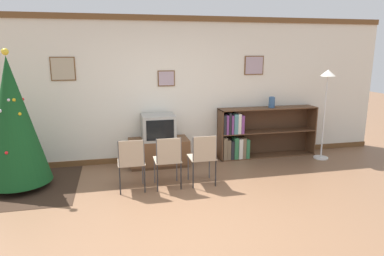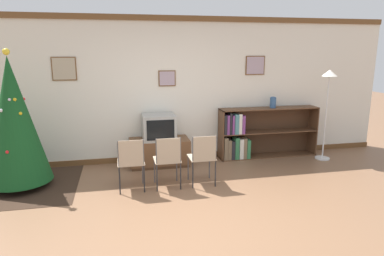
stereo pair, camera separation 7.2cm
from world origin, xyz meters
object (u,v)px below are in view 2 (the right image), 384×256
object	(u,v)px
folding_chair_center	(168,159)
standing_lamp	(328,91)
tv_console	(159,152)
television	(159,127)
folding_chair_left	(131,161)
vase	(273,102)
christmas_tree	(14,121)
bookshelf	(250,135)
folding_chair_right	(203,157)

from	to	relation	value
folding_chair_center	standing_lamp	world-z (taller)	standing_lamp
tv_console	folding_chair_center	bearing A→B (deg)	-90.00
television	folding_chair_left	distance (m)	1.27
tv_console	television	xyz separation A→B (m)	(0.00, -0.00, 0.48)
folding_chair_left	tv_console	bearing A→B (deg)	63.79
vase	folding_chair_left	bearing A→B (deg)	-156.56
christmas_tree	bookshelf	distance (m)	4.15
television	vase	bearing A→B (deg)	2.56
television	folding_chair_left	bearing A→B (deg)	-116.26
folding_chair_center	vase	distance (m)	2.64
christmas_tree	bookshelf	size ratio (longest dim) A/B	1.06
television	folding_chair_right	world-z (taller)	television
christmas_tree	television	bearing A→B (deg)	14.88
folding_chair_right	vase	bearing A→B (deg)	35.49
standing_lamp	folding_chair_left	bearing A→B (deg)	-167.64
folding_chair_right	vase	size ratio (longest dim) A/B	3.84
christmas_tree	bookshelf	xyz separation A→B (m)	(4.05, 0.70, -0.60)
television	vase	xyz separation A→B (m)	(2.26, 0.10, 0.37)
christmas_tree	standing_lamp	bearing A→B (deg)	3.11
television	folding_chair_right	bearing A→B (deg)	-63.74
bookshelf	standing_lamp	xyz separation A→B (m)	(1.36, -0.41, 0.88)
tv_console	vase	size ratio (longest dim) A/B	5.07
television	christmas_tree	bearing A→B (deg)	-165.12
standing_lamp	tv_console	bearing A→B (deg)	174.55
tv_console	folding_chair_left	distance (m)	1.27
tv_console	bookshelf	xyz separation A→B (m)	(1.81, 0.10, 0.21)
christmas_tree	standing_lamp	world-z (taller)	christmas_tree
television	folding_chair_center	xyz separation A→B (m)	(-0.00, -1.12, -0.25)
folding_chair_left	standing_lamp	xyz separation A→B (m)	(3.72, 0.82, 0.86)
folding_chair_right	vase	xyz separation A→B (m)	(1.71, 1.22, 0.62)
tv_console	television	distance (m)	0.48
tv_console	folding_chair_center	distance (m)	1.14
vase	christmas_tree	bearing A→B (deg)	-171.21
christmas_tree	tv_console	distance (m)	2.45
vase	standing_lamp	bearing A→B (deg)	-23.68
bookshelf	christmas_tree	bearing A→B (deg)	-170.20
christmas_tree	folding_chair_left	size ratio (longest dim) A/B	2.57
television	tv_console	bearing A→B (deg)	90.00
vase	television	bearing A→B (deg)	-177.44
bookshelf	standing_lamp	world-z (taller)	standing_lamp
folding_chair_right	bookshelf	world-z (taller)	bookshelf
tv_console	folding_chair_right	world-z (taller)	folding_chair_right
christmas_tree	folding_chair_center	distance (m)	2.37
folding_chair_right	folding_chair_center	bearing A→B (deg)	180.00
television	bookshelf	distance (m)	1.84
tv_console	standing_lamp	xyz separation A→B (m)	(3.17, -0.30, 1.08)
folding_chair_left	christmas_tree	bearing A→B (deg)	162.78
folding_chair_center	folding_chair_right	distance (m)	0.55
christmas_tree	folding_chair_center	bearing A→B (deg)	-13.15
television	folding_chair_right	distance (m)	1.27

